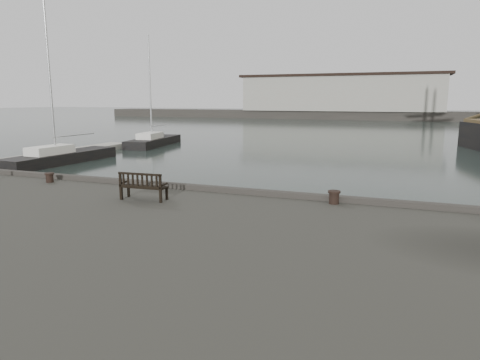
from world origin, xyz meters
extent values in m
plane|color=black|center=(0.00, 0.00, 0.00)|extent=(400.00, 400.00, 0.00)
cube|color=#A09C94|center=(-20.00, 10.00, 0.25)|extent=(2.00, 24.00, 0.50)
cube|color=#383530|center=(0.00, 92.00, 1.00)|extent=(140.00, 8.00, 2.00)
cube|color=#A09C94|center=(-8.00, 92.00, 6.00)|extent=(46.00, 9.00, 8.00)
cube|color=black|center=(-8.00, 92.00, 10.30)|extent=(48.00, 9.50, 0.60)
cube|color=black|center=(-1.26, -2.10, 1.98)|extent=(1.55, 0.61, 0.04)
cube|color=black|center=(-1.24, -2.32, 2.21)|extent=(1.52, 0.15, 0.46)
cube|color=black|center=(-1.26, -2.10, 1.77)|extent=(1.45, 0.53, 0.42)
cylinder|color=black|center=(-6.34, -0.90, 1.74)|extent=(0.42, 0.42, 0.37)
cylinder|color=black|center=(4.55, -0.50, 1.76)|extent=(0.51, 0.51, 0.41)
cube|color=black|center=(-17.49, 11.51, 0.10)|extent=(2.76, 9.73, 1.40)
cube|color=silver|center=(-17.49, 11.51, 1.10)|extent=(1.68, 3.44, 0.60)
cylinder|color=#B2B5B7|center=(-17.49, 11.51, 6.58)|extent=(0.16, 0.16, 11.55)
cube|color=black|center=(-17.70, 24.82, 0.10)|extent=(3.69, 9.42, 1.40)
cube|color=silver|center=(-17.70, 24.82, 1.10)|extent=(2.04, 3.40, 0.60)
cylinder|color=#B2B5B7|center=(-17.70, 24.82, 5.90)|extent=(0.16, 0.16, 10.19)
camera|label=1|loc=(6.38, -13.57, 4.75)|focal=32.00mm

